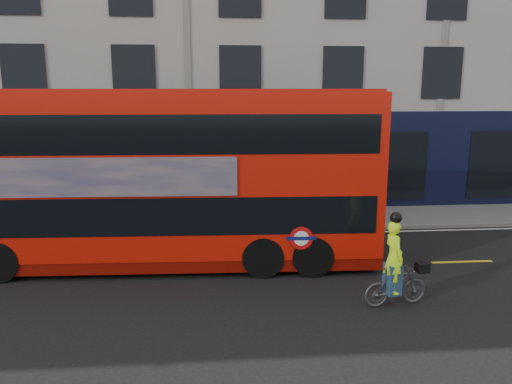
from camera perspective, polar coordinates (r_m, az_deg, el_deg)
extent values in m
plane|color=black|center=(12.60, -8.84, -11.26)|extent=(120.00, 120.00, 0.00)
cube|color=slate|center=(18.73, -7.57, -3.32)|extent=(60.00, 3.00, 0.12)
cube|color=slate|center=(17.29, -7.78, -4.59)|extent=(60.00, 0.12, 0.13)
cube|color=#A5A39B|center=(24.73, -7.39, 17.70)|extent=(50.00, 10.00, 15.00)
cube|color=black|center=(19.79, -7.54, 3.23)|extent=(50.00, 0.08, 4.00)
cube|color=silver|center=(17.02, -7.82, -5.07)|extent=(58.00, 0.10, 0.01)
cube|color=red|center=(14.04, -11.22, 2.36)|extent=(12.16, 3.20, 4.33)
cube|color=#680A04|center=(14.60, -10.86, -6.70)|extent=(12.16, 3.14, 0.33)
cube|color=black|center=(14.23, -11.07, -1.46)|extent=(11.68, 3.22, 0.99)
cube|color=black|center=(13.91, -11.40, 6.93)|extent=(11.68, 3.22, 0.99)
cube|color=#AB150B|center=(13.86, -11.59, 11.31)|extent=(11.91, 3.08, 0.09)
cube|color=black|center=(14.63, 13.09, -1.18)|extent=(0.13, 2.47, 0.99)
cube|color=black|center=(14.32, 13.48, 6.97)|extent=(0.13, 2.47, 0.99)
cube|color=gray|center=(12.89, -16.95, 1.61)|extent=(6.58, 0.29, 0.99)
cylinder|color=red|center=(13.00, 5.19, -5.29)|extent=(0.61, 0.04, 0.61)
cylinder|color=white|center=(13.00, 5.20, -5.30)|extent=(0.40, 0.04, 0.39)
cube|color=#0C1459|center=(12.99, 5.20, -5.30)|extent=(0.77, 0.05, 0.10)
cylinder|color=black|center=(14.54, 5.68, -5.72)|extent=(1.20, 2.83, 1.10)
cylinder|color=black|center=(14.40, 0.47, -5.82)|extent=(1.20, 2.83, 1.10)
cylinder|color=black|center=(15.59, -25.48, -5.63)|extent=(1.20, 2.83, 1.10)
imported|color=#46484B|center=(12.03, 15.70, -10.32)|extent=(1.60, 0.68, 0.93)
imported|color=#B5EB16|center=(11.74, 15.46, -7.15)|extent=(0.49, 0.66, 1.66)
cube|color=black|center=(12.22, 18.48, -8.18)|extent=(0.31, 0.26, 0.22)
cube|color=navy|center=(11.91, 15.32, -9.55)|extent=(0.36, 0.43, 0.70)
sphere|color=black|center=(11.48, 15.71, -2.85)|extent=(0.26, 0.26, 0.26)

